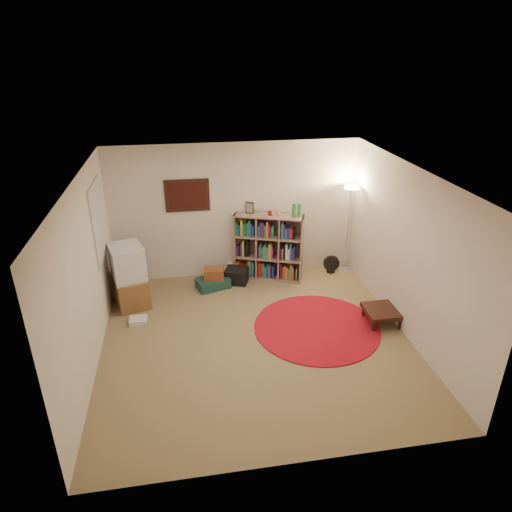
# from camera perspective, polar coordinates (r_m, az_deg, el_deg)

# --- Properties ---
(room) EXTENTS (4.54, 4.54, 2.54)m
(room) POSITION_cam_1_polar(r_m,az_deg,el_deg) (6.32, -0.55, -0.86)
(room) COLOR olive
(room) RESTS_ON ground
(bookshelf) EXTENTS (1.29, 0.77, 1.49)m
(bookshelf) POSITION_cam_1_polar(r_m,az_deg,el_deg) (8.42, 1.47, 1.06)
(bookshelf) COLOR #866759
(bookshelf) RESTS_ON ground
(floor_lamp) EXTENTS (0.34, 0.34, 1.73)m
(floor_lamp) POSITION_cam_1_polar(r_m,az_deg,el_deg) (8.52, 11.71, 6.82)
(floor_lamp) COLOR white
(floor_lamp) RESTS_ON ground
(floor_fan) EXTENTS (0.31, 0.18, 0.35)m
(floor_fan) POSITION_cam_1_polar(r_m,az_deg,el_deg) (8.87, 9.39, -1.01)
(floor_fan) COLOR black
(floor_fan) RESTS_ON ground
(tv_stand) EXTENTS (0.69, 0.84, 1.05)m
(tv_stand) POSITION_cam_1_polar(r_m,az_deg,el_deg) (7.86, -15.54, -2.49)
(tv_stand) COLOR brown
(tv_stand) RESTS_ON ground
(dvd_box) EXTENTS (0.27, 0.23, 0.09)m
(dvd_box) POSITION_cam_1_polar(r_m,az_deg,el_deg) (7.50, -14.49, -7.85)
(dvd_box) COLOR white
(dvd_box) RESTS_ON ground
(suitcase) EXTENTS (0.65, 0.52, 0.18)m
(suitcase) POSITION_cam_1_polar(r_m,az_deg,el_deg) (8.29, -5.40, -3.38)
(suitcase) COLOR #163C36
(suitcase) RESTS_ON ground
(wicker_basket) EXTENTS (0.38, 0.29, 0.20)m
(wicker_basket) POSITION_cam_1_polar(r_m,az_deg,el_deg) (8.20, -5.28, -2.21)
(wicker_basket) COLOR brown
(wicker_basket) RESTS_ON suitcase
(duffel_bag) EXTENTS (0.49, 0.45, 0.28)m
(duffel_bag) POSITION_cam_1_polar(r_m,az_deg,el_deg) (8.42, -2.44, -2.47)
(duffel_bag) COLOR black
(duffel_bag) RESTS_ON ground
(paper_towel) EXTENTS (0.14, 0.14, 0.24)m
(paper_towel) POSITION_cam_1_polar(r_m,az_deg,el_deg) (8.73, -3.16, -1.56)
(paper_towel) COLOR white
(paper_towel) RESTS_ON ground
(red_rug) EXTENTS (1.96, 1.96, 0.02)m
(red_rug) POSITION_cam_1_polar(r_m,az_deg,el_deg) (7.25, 7.59, -8.82)
(red_rug) COLOR maroon
(red_rug) RESTS_ON ground
(side_table) EXTENTS (0.55, 0.55, 0.25)m
(side_table) POSITION_cam_1_polar(r_m,az_deg,el_deg) (7.47, 15.52, -6.68)
(side_table) COLOR black
(side_table) RESTS_ON ground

